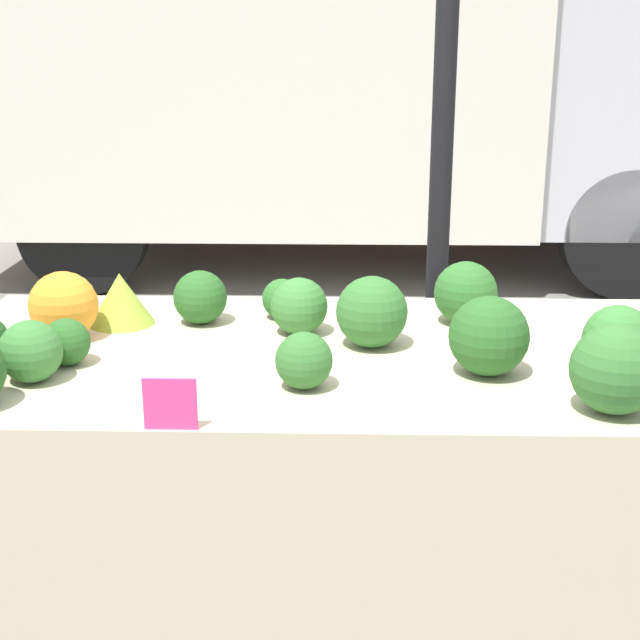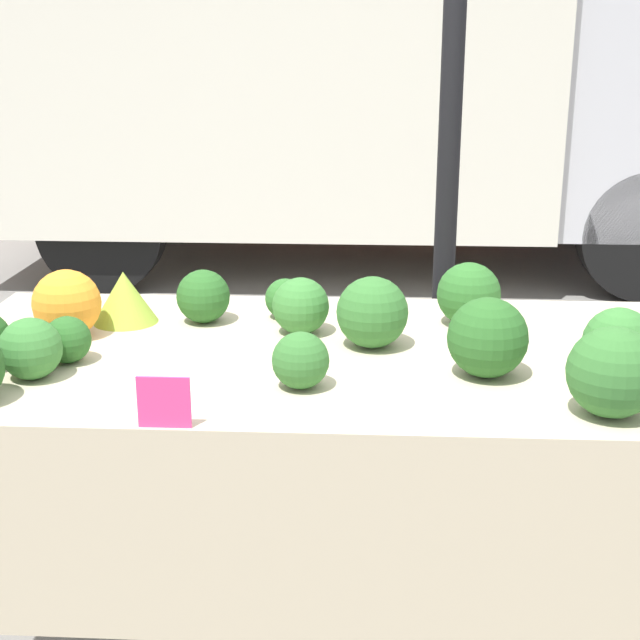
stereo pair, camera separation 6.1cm
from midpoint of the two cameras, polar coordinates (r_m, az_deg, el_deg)
name	(u,v)px [view 1 (the left image)]	position (r m, az deg, el deg)	size (l,w,h in m)	color
ground_plane	(320,638)	(2.60, -0.72, -19.70)	(40.00, 40.00, 0.00)	gray
tent_pole	(441,171)	(2.82, 7.13, 9.43)	(0.07, 0.07, 2.37)	black
parked_truck	(328,72)	(6.57, 0.26, 15.61)	(5.19, 2.30, 2.55)	silver
market_table	(319,397)	(2.17, -0.86, -4.95)	(1.92, 0.98, 0.84)	beige
orange_cauliflower	(63,306)	(2.37, -16.81, 0.88)	(0.18, 0.18, 0.18)	orange
romanesco_head	(121,299)	(2.46, -13.33, 1.33)	(0.18, 0.18, 0.14)	#93B238
broccoli_head_0	(466,293)	(2.42, 8.59, 1.72)	(0.17, 0.17, 0.17)	#2D6628
broccoli_head_1	(304,361)	(1.95, -1.94, -2.62)	(0.13, 0.13, 0.13)	#336B2D
broccoli_head_2	(489,336)	(2.05, 9.92, -1.02)	(0.18, 0.18, 0.18)	#285B23
broccoli_head_3	(299,306)	(2.31, -2.11, 0.89)	(0.15, 0.15, 0.15)	#387533
broccoli_head_5	(282,299)	(2.45, -3.16, 1.36)	(0.11, 0.11, 0.11)	#2D6628
broccoli_head_6	(372,312)	(2.21, 2.55, 0.52)	(0.18, 0.18, 0.18)	#336B2D
broccoli_head_7	(618,340)	(2.13, 17.75, -1.23)	(0.16, 0.16, 0.16)	#387533
broccoli_head_8	(616,369)	(1.90, 17.54, -3.03)	(0.19, 0.19, 0.19)	#336B2D
broccoli_head_9	(66,342)	(2.18, -16.70, -1.37)	(0.11, 0.11, 0.11)	#285B23
broccoli_head_10	(200,297)	(2.43, -8.39, 1.45)	(0.15, 0.15, 0.15)	#285B23
broccoli_head_11	(30,351)	(2.10, -18.84, -1.92)	(0.14, 0.14, 0.14)	#387533
price_sign	(170,404)	(1.78, -10.55, -5.32)	(0.11, 0.01, 0.11)	#E53D84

